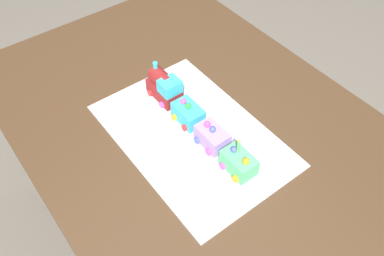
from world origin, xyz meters
TOP-DOWN VIEW (x-y plane):
  - ground_plane at (0.00, 0.00)m, footprint 8.00×8.00m
  - dining_table at (0.00, 0.00)m, footprint 1.40×1.00m
  - cake_board at (0.07, -0.04)m, footprint 0.60×0.40m
  - cake_locomotive at (-0.12, -0.01)m, footprint 0.14×0.08m
  - cake_car_flatbed_turquoise at (0.01, -0.01)m, footprint 0.10×0.08m
  - cake_car_caboose_lavender at (0.13, -0.01)m, footprint 0.10×0.08m
  - cake_car_gondola_mint_green at (0.25, -0.01)m, footprint 0.10×0.08m
  - birthday_candle at (0.24, -0.01)m, footprint 0.01×0.01m

SIDE VIEW (x-z plane):
  - ground_plane at x=0.00m, z-range 0.00..0.00m
  - dining_table at x=0.00m, z-range 0.26..1.00m
  - cake_board at x=0.07m, z-range 0.74..0.74m
  - cake_car_flatbed_turquoise at x=0.01m, z-range 0.74..0.81m
  - cake_car_caboose_lavender at x=0.13m, z-range 0.74..0.81m
  - cake_car_gondola_mint_green at x=0.25m, z-range 0.74..0.81m
  - cake_locomotive at x=-0.12m, z-range 0.73..0.85m
  - birthday_candle at x=0.24m, z-range 0.81..0.87m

